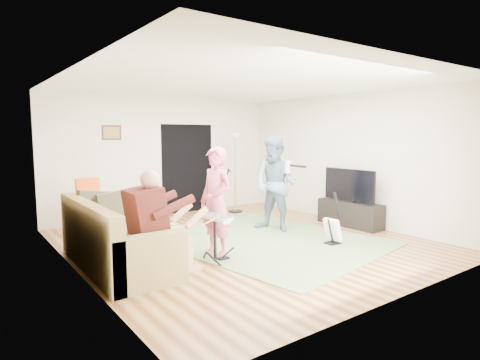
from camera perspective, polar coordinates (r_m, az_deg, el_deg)
name	(u,v)px	position (r m, az deg, el deg)	size (l,w,h in m)	color
floor	(243,242)	(7.07, 0.45, -8.75)	(6.00, 6.00, 0.00)	brown
walls	(243,164)	(6.84, 0.46, 2.23)	(5.50, 6.00, 2.70)	beige
ceiling	(243,84)	(6.88, 0.47, 13.52)	(6.00, 6.00, 0.00)	white
window_blinds	(70,158)	(5.84, -23.02, 2.95)	(2.05, 2.05, 0.00)	brown
doorway	(188,168)	(9.68, -7.47, 1.64)	(2.10, 2.10, 0.00)	black
picture_frame	(111,133)	(8.93, -17.81, 6.44)	(0.42, 0.03, 0.32)	#3F2314
area_rug	(263,240)	(7.18, 3.29, -8.46)	(3.08, 3.90, 0.02)	#5A7647
sofa	(111,245)	(5.95, -17.84, -8.85)	(0.97, 2.35, 0.95)	olive
drummer	(160,234)	(5.46, -11.33, -7.51)	(0.92, 0.51, 1.41)	#4B1B15
drum_kit	(215,241)	(5.91, -3.57, -8.64)	(0.39, 0.70, 0.72)	black
singer	(216,202)	(6.10, -3.44, -3.15)	(0.61, 0.40, 1.67)	#D45C70
microphone	(227,174)	(6.16, -1.90, 0.82)	(0.06, 0.06, 0.24)	black
guitarist	(275,184)	(7.70, 5.06, -0.59)	(0.89, 0.69, 1.83)	slate
guitar_held	(283,167)	(7.80, 6.20, 1.92)	(0.12, 0.60, 0.26)	white
guitar_spare	(333,230)	(7.02, 13.09, -6.88)	(0.32, 0.29, 0.90)	black
torchiere_lamp	(235,158)	(9.57, -0.67, 3.15)	(0.34, 0.34, 1.90)	black
dining_chair	(93,216)	(7.78, -20.23, -4.87)	(0.50, 0.52, 1.06)	beige
tv_cabinet	(350,214)	(8.52, 15.36, -4.64)	(0.40, 1.40, 0.50)	black
television	(349,185)	(8.39, 15.27, -0.65)	(0.06, 1.20, 0.64)	black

